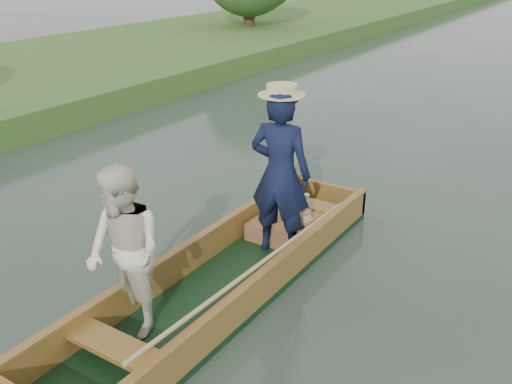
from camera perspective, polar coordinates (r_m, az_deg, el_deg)
The scene contains 2 objects.
ground at distance 6.34m, azimuth -3.00°, elevation -9.74°, with size 120.00×120.00×0.00m, color #283D30.
punt at distance 6.03m, azimuth -3.63°, elevation -4.26°, with size 1.32×5.00×2.08m.
Camera 1 is at (3.16, -4.27, 3.46)m, focal length 40.00 mm.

